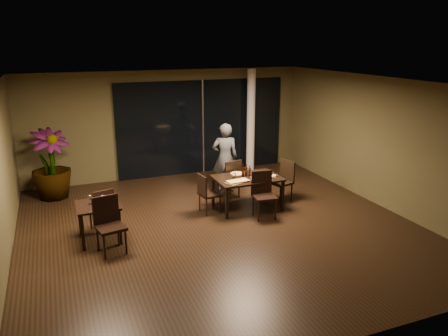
{
  "coord_description": "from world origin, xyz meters",
  "views": [
    {
      "loc": [
        -3.03,
        -7.9,
        3.8
      ],
      "look_at": [
        0.4,
        0.75,
        1.05
      ],
      "focal_mm": 35.0,
      "sensor_mm": 36.0,
      "label": 1
    }
  ],
  "objects_px": {
    "chair_main_left": "(206,192)",
    "diner": "(225,158)",
    "chair_main_far": "(231,177)",
    "potted_plant": "(51,164)",
    "chair_main_near": "(263,192)",
    "bottle_c": "(246,170)",
    "chair_side_near": "(109,221)",
    "bottle_b": "(250,171)",
    "main_table": "(247,180)",
    "bottle_a": "(243,170)",
    "side_table": "(98,210)",
    "chair_main_right": "(284,178)",
    "chair_side_far": "(103,208)"
  },
  "relations": [
    {
      "from": "potted_plant",
      "to": "bottle_b",
      "type": "height_order",
      "value": "potted_plant"
    },
    {
      "from": "chair_side_far",
      "to": "bottle_a",
      "type": "bearing_deg",
      "value": 166.99
    },
    {
      "from": "side_table",
      "to": "chair_main_right",
      "type": "distance_m",
      "value": 4.47
    },
    {
      "from": "chair_main_near",
      "to": "chair_side_near",
      "type": "relative_size",
      "value": 0.97
    },
    {
      "from": "chair_main_near",
      "to": "chair_main_left",
      "type": "height_order",
      "value": "chair_main_near"
    },
    {
      "from": "side_table",
      "to": "chair_main_left",
      "type": "xyz_separation_m",
      "value": [
        2.41,
        0.54,
        -0.11
      ]
    },
    {
      "from": "chair_main_right",
      "to": "main_table",
      "type": "bearing_deg",
      "value": -98.06
    },
    {
      "from": "diner",
      "to": "bottle_c",
      "type": "bearing_deg",
      "value": 110.87
    },
    {
      "from": "chair_main_far",
      "to": "potted_plant",
      "type": "height_order",
      "value": "potted_plant"
    },
    {
      "from": "chair_main_left",
      "to": "diner",
      "type": "relative_size",
      "value": 0.51
    },
    {
      "from": "bottle_a",
      "to": "bottle_c",
      "type": "height_order",
      "value": "bottle_a"
    },
    {
      "from": "chair_main_left",
      "to": "chair_main_far",
      "type": "bearing_deg",
      "value": -59.98
    },
    {
      "from": "chair_main_far",
      "to": "diner",
      "type": "bearing_deg",
      "value": -108.87
    },
    {
      "from": "main_table",
      "to": "chair_main_right",
      "type": "xyz_separation_m",
      "value": [
        1.03,
        0.13,
        -0.12
      ]
    },
    {
      "from": "main_table",
      "to": "bottle_c",
      "type": "distance_m",
      "value": 0.24
    },
    {
      "from": "bottle_a",
      "to": "chair_main_near",
      "type": "bearing_deg",
      "value": -73.93
    },
    {
      "from": "main_table",
      "to": "potted_plant",
      "type": "xyz_separation_m",
      "value": [
        -4.19,
        2.4,
        0.19
      ]
    },
    {
      "from": "chair_main_right",
      "to": "bottle_a",
      "type": "height_order",
      "value": "bottle_a"
    },
    {
      "from": "chair_main_far",
      "to": "diner",
      "type": "height_order",
      "value": "diner"
    },
    {
      "from": "chair_main_right",
      "to": "potted_plant",
      "type": "height_order",
      "value": "potted_plant"
    },
    {
      "from": "chair_side_near",
      "to": "diner",
      "type": "xyz_separation_m",
      "value": [
        3.21,
        2.28,
        0.31
      ]
    },
    {
      "from": "main_table",
      "to": "chair_side_near",
      "type": "height_order",
      "value": "chair_side_near"
    },
    {
      "from": "chair_main_near",
      "to": "chair_main_right",
      "type": "bearing_deg",
      "value": 45.4
    },
    {
      "from": "chair_main_near",
      "to": "chair_side_near",
      "type": "distance_m",
      "value": 3.42
    },
    {
      "from": "main_table",
      "to": "chair_main_far",
      "type": "xyz_separation_m",
      "value": [
        -0.13,
        0.71,
        -0.12
      ]
    },
    {
      "from": "main_table",
      "to": "bottle_a",
      "type": "distance_m",
      "value": 0.25
    },
    {
      "from": "side_table",
      "to": "chair_main_left",
      "type": "height_order",
      "value": "chair_main_left"
    },
    {
      "from": "chair_main_left",
      "to": "potted_plant",
      "type": "relative_size",
      "value": 0.53
    },
    {
      "from": "chair_main_far",
      "to": "chair_side_far",
      "type": "relative_size",
      "value": 1.09
    },
    {
      "from": "side_table",
      "to": "chair_main_far",
      "type": "distance_m",
      "value": 3.49
    },
    {
      "from": "chair_main_near",
      "to": "bottle_c",
      "type": "bearing_deg",
      "value": 106.02
    },
    {
      "from": "chair_side_far",
      "to": "bottle_b",
      "type": "distance_m",
      "value": 3.37
    },
    {
      "from": "chair_main_far",
      "to": "bottle_c",
      "type": "distance_m",
      "value": 0.72
    },
    {
      "from": "potted_plant",
      "to": "chair_main_left",
      "type": "bearing_deg",
      "value": -36.28
    },
    {
      "from": "chair_main_left",
      "to": "diner",
      "type": "height_order",
      "value": "diner"
    },
    {
      "from": "potted_plant",
      "to": "bottle_a",
      "type": "relative_size",
      "value": 5.77
    },
    {
      "from": "chair_side_far",
      "to": "chair_side_near",
      "type": "distance_m",
      "value": 0.94
    },
    {
      "from": "chair_main_left",
      "to": "bottle_b",
      "type": "height_order",
      "value": "bottle_b"
    },
    {
      "from": "side_table",
      "to": "potted_plant",
      "type": "bearing_deg",
      "value": 105.32
    },
    {
      "from": "main_table",
      "to": "chair_main_far",
      "type": "relative_size",
      "value": 1.51
    },
    {
      "from": "potted_plant",
      "to": "chair_side_far",
      "type": "bearing_deg",
      "value": -69.81
    },
    {
      "from": "chair_main_left",
      "to": "chair_side_near",
      "type": "distance_m",
      "value": 2.53
    },
    {
      "from": "main_table",
      "to": "chair_main_far",
      "type": "height_order",
      "value": "chair_main_far"
    },
    {
      "from": "chair_side_near",
      "to": "main_table",
      "type": "bearing_deg",
      "value": 6.31
    },
    {
      "from": "bottle_b",
      "to": "chair_main_far",
      "type": "bearing_deg",
      "value": 105.72
    },
    {
      "from": "side_table",
      "to": "chair_side_near",
      "type": "bearing_deg",
      "value": -76.56
    },
    {
      "from": "chair_main_near",
      "to": "chair_main_right",
      "type": "distance_m",
      "value": 1.16
    },
    {
      "from": "chair_side_near",
      "to": "bottle_a",
      "type": "distance_m",
      "value": 3.4
    },
    {
      "from": "chair_main_near",
      "to": "chair_side_far",
      "type": "bearing_deg",
      "value": 178.95
    },
    {
      "from": "diner",
      "to": "bottle_b",
      "type": "bearing_deg",
      "value": 113.36
    }
  ]
}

